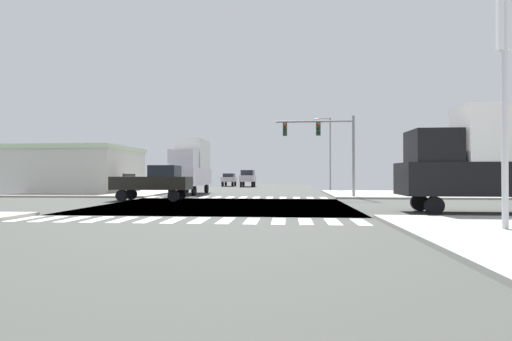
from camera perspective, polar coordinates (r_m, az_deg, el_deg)
ground at (r=22.20m, az=-4.69°, el=-5.15°), size 90.00×90.00×0.05m
sidewalk_corner_ne at (r=35.16m, az=20.19°, el=-3.27°), size 12.00×12.00×0.14m
sidewalk_corner_nw at (r=37.72m, az=-21.49°, el=-3.08°), size 12.00×12.00×0.14m
crosswalk_near at (r=15.13m, az=-10.15°, el=-7.19°), size 13.50×2.00×0.01m
crosswalk_far at (r=29.44m, az=-2.87°, el=-3.97°), size 13.50×2.00×0.01m
traffic_signal_mast at (r=29.40m, az=9.70°, el=4.77°), size 5.85×0.55×6.09m
street_lamp at (r=42.84m, az=10.51°, el=3.43°), size 1.78×0.32×7.89m
bank_building at (r=42.51m, az=-26.86°, el=0.12°), size 15.66×9.07×4.41m
sedan_nearside_1 at (r=57.44m, az=-3.97°, el=-1.19°), size 1.80×4.30×1.88m
pickup_crossing_1 at (r=26.84m, az=-14.67°, el=-1.53°), size 5.10×2.00×2.35m
box_truck_queued_1 at (r=20.45m, az=30.79°, el=1.80°), size 7.20×2.40×4.85m
suv_leading_2 at (r=54.95m, az=-1.20°, el=-0.93°), size 1.96×4.60×2.34m
box_truck_trailing_2 at (r=35.02m, az=-9.56°, el=0.78°), size 2.40×7.20×4.85m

